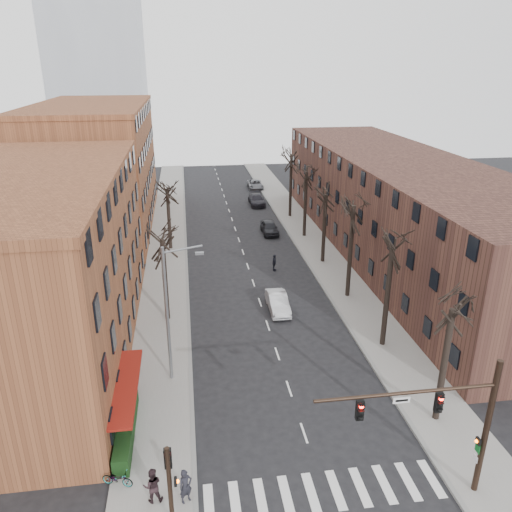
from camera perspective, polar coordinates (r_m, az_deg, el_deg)
name	(u,v)px	position (r m, az deg, el deg)	size (l,w,h in m)	color
ground	(324,491)	(26.17, 7.74, -25.09)	(160.00, 160.00, 0.00)	black
sidewalk_left	(167,246)	(55.53, -10.09, 1.19)	(4.00, 90.00, 0.15)	gray
sidewalk_right	(310,239)	(57.15, 6.14, 1.99)	(4.00, 90.00, 0.15)	gray
building_left_near	(33,270)	(36.17, -24.14, -1.49)	(12.00, 26.00, 12.00)	brown
building_left_far	(97,169)	(63.18, -17.69, 9.50)	(12.00, 28.00, 14.00)	brown
building_right	(399,206)	(53.77, 15.98, 5.54)	(12.00, 50.00, 10.00)	#4F2E24
office_tower	(91,1)	(113.92, -18.30, 25.97)	(18.00, 18.00, 60.00)	#B2B7BF
awning_left	(131,425)	(30.13, -14.10, -18.23)	(1.20, 7.00, 0.15)	maroon
hedge	(126,428)	(28.97, -14.60, -18.49)	(0.80, 6.00, 1.00)	black
tree_right_a	(435,420)	(31.35, 19.79, -17.19)	(5.20, 5.20, 10.00)	black
tree_right_b	(382,345)	(37.23, 14.20, -9.87)	(5.20, 5.20, 10.80)	black
tree_right_c	(347,297)	(43.78, 10.37, -4.59)	(5.20, 5.20, 11.60)	black
tree_right_d	(322,262)	(50.76, 7.60, -0.71)	(5.20, 5.20, 10.00)	black
tree_right_e	(304,237)	(58.00, 5.51, 2.23)	(5.20, 5.20, 10.80)	black
tree_right_f	(290,217)	(65.41, 3.89, 4.50)	(5.20, 5.20, 11.60)	black
tree_left_a	(168,320)	(39.99, -10.02, -7.21)	(5.20, 5.20, 9.50)	black
tree_left_b	(171,249)	(54.60, -9.69, 0.78)	(5.20, 5.20, 9.50)	black
signal_mast_arm	(456,418)	(24.42, 21.93, -16.84)	(8.14, 0.30, 7.20)	black
signal_pole_left	(170,481)	(23.02, -9.83, -24.01)	(0.47, 0.44, 4.40)	black
streetlight	(170,309)	(30.56, -9.84, -6.00)	(2.45, 0.22, 9.03)	slate
silver_sedan	(278,302)	(40.55, 2.51, -5.32)	(1.50, 4.29, 1.41)	silver
parked_car_near	(269,228)	(58.54, 1.54, 3.27)	(1.76, 4.36, 1.49)	black
parked_car_mid	(257,200)	(70.68, 0.08, 6.44)	(2.04, 5.01, 1.46)	black
parked_car_far	(255,185)	(79.98, -0.09, 8.16)	(2.23, 4.83, 1.34)	slate
pedestrian_a	(186,486)	(24.96, -8.05, -24.61)	(0.64, 0.42, 1.74)	black
pedestrian_b	(152,485)	(25.21, -11.76, -24.28)	(0.86, 0.67, 1.78)	black
pedestrian_crossing	(274,263)	(48.01, 2.10, -0.78)	(0.97, 0.40, 1.65)	black
bicycle	(117,479)	(26.55, -15.56, -23.30)	(0.53, 1.52, 0.80)	gray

